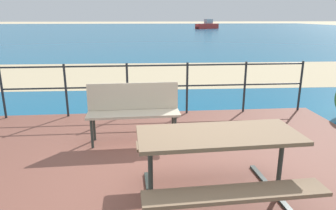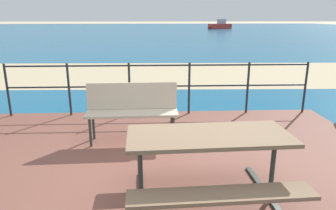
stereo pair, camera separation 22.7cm
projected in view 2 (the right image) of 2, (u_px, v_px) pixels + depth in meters
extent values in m
plane|color=beige|center=(163.00, 177.00, 3.89)|extent=(240.00, 240.00, 0.00)
cube|color=brown|center=(163.00, 175.00, 3.88)|extent=(6.40, 5.20, 0.06)
cube|color=#145B84|center=(154.00, 31.00, 42.28)|extent=(90.00, 90.00, 0.01)
cube|color=tan|center=(157.00, 74.00, 10.89)|extent=(54.12, 6.47, 0.01)
cube|color=#7A6047|center=(209.00, 136.00, 3.05)|extent=(1.65, 0.75, 0.04)
cube|color=#7A6047|center=(222.00, 195.00, 2.61)|extent=(1.63, 0.33, 0.04)
cube|color=#7A6047|center=(198.00, 143.00, 3.67)|extent=(1.63, 0.33, 0.04)
cylinder|color=#2D3833|center=(140.00, 173.00, 3.10)|extent=(0.05, 0.05, 0.76)
cube|color=#2D3833|center=(141.00, 205.00, 3.20)|extent=(0.12, 1.37, 0.03)
cylinder|color=#2D3833|center=(272.00, 167.00, 3.21)|extent=(0.05, 0.05, 0.76)
cube|color=#2D3833|center=(269.00, 198.00, 3.32)|extent=(0.12, 1.37, 0.03)
cube|color=#BCAD93|center=(132.00, 113.00, 4.73)|extent=(1.42, 0.44, 0.04)
cube|color=#BCAD93|center=(132.00, 96.00, 4.84)|extent=(1.41, 0.09, 0.42)
cylinder|color=#2D3833|center=(90.00, 132.00, 4.60)|extent=(0.04, 0.04, 0.46)
cylinder|color=#2D3833|center=(93.00, 125.00, 4.89)|extent=(0.04, 0.04, 0.46)
cylinder|color=#2D3833|center=(173.00, 130.00, 4.69)|extent=(0.04, 0.04, 0.46)
cylinder|color=#2D3833|center=(172.00, 123.00, 4.98)|extent=(0.04, 0.04, 0.46)
cylinder|color=#1E2328|center=(8.00, 90.00, 5.97)|extent=(0.04, 0.04, 1.03)
cylinder|color=#1E2328|center=(69.00, 90.00, 6.02)|extent=(0.04, 0.04, 1.03)
cylinder|color=#1E2328|center=(130.00, 89.00, 6.07)|extent=(0.04, 0.04, 1.03)
cylinder|color=#1E2328|center=(189.00, 88.00, 6.12)|extent=(0.04, 0.04, 1.03)
cylinder|color=#1E2328|center=(248.00, 88.00, 6.17)|extent=(0.04, 0.04, 1.03)
cylinder|color=#1E2328|center=(305.00, 87.00, 6.22)|extent=(0.04, 0.04, 1.03)
cylinder|color=#1E2328|center=(159.00, 65.00, 5.97)|extent=(5.90, 0.03, 0.03)
cylinder|color=#1E2328|center=(159.00, 86.00, 6.08)|extent=(5.90, 0.03, 0.03)
cube|color=red|center=(220.00, 26.00, 49.74)|extent=(4.19, 3.26, 0.79)
cube|color=#A5A8AD|center=(222.00, 21.00, 49.70)|extent=(1.53, 1.31, 0.74)
cone|color=red|center=(209.00, 27.00, 48.43)|extent=(0.81, 0.87, 0.71)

